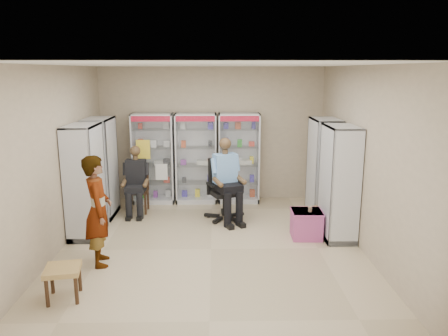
{
  "coord_description": "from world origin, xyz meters",
  "views": [
    {
      "loc": [
        0.08,
        -6.81,
        2.92
      ],
      "look_at": [
        0.23,
        0.7,
        1.23
      ],
      "focal_mm": 35.0,
      "sensor_mm": 36.0,
      "label": 1
    }
  ],
  "objects_px": {
    "cabinet_left_far": "(101,168)",
    "cabinet_back_left": "(154,159)",
    "office_chair": "(225,189)",
    "cabinet_back_mid": "(196,158)",
    "wooden_chair": "(138,190)",
    "seated_shopkeeper": "(225,182)",
    "woven_stool_a": "(313,219)",
    "cabinet_right_far": "(324,169)",
    "cabinet_left_near": "(85,181)",
    "cabinet_right_near": "(339,183)",
    "pink_trunk": "(306,224)",
    "standing_man": "(98,211)",
    "cabinet_back_right": "(239,158)",
    "woven_stool_b": "(64,283)"
  },
  "relations": [
    {
      "from": "wooden_chair",
      "to": "office_chair",
      "type": "xyz_separation_m",
      "value": [
        1.81,
        -0.46,
        0.14
      ]
    },
    {
      "from": "cabinet_back_left",
      "to": "wooden_chair",
      "type": "relative_size",
      "value": 2.13
    },
    {
      "from": "cabinet_left_far",
      "to": "woven_stool_b",
      "type": "bearing_deg",
      "value": 5.59
    },
    {
      "from": "cabinet_back_right",
      "to": "wooden_chair",
      "type": "bearing_deg",
      "value": -161.25
    },
    {
      "from": "cabinet_back_mid",
      "to": "wooden_chair",
      "type": "bearing_deg",
      "value": -148.69
    },
    {
      "from": "wooden_chair",
      "to": "woven_stool_a",
      "type": "relative_size",
      "value": 2.34
    },
    {
      "from": "cabinet_left_near",
      "to": "standing_man",
      "type": "xyz_separation_m",
      "value": [
        0.54,
        -1.21,
        -0.15
      ]
    },
    {
      "from": "cabinet_back_right",
      "to": "pink_trunk",
      "type": "bearing_deg",
      "value": -64.01
    },
    {
      "from": "pink_trunk",
      "to": "standing_man",
      "type": "relative_size",
      "value": 0.3
    },
    {
      "from": "office_chair",
      "to": "cabinet_back_mid",
      "type": "bearing_deg",
      "value": 94.35
    },
    {
      "from": "cabinet_right_far",
      "to": "cabinet_left_far",
      "type": "distance_m",
      "value": 4.46
    },
    {
      "from": "cabinet_left_near",
      "to": "pink_trunk",
      "type": "bearing_deg",
      "value": 87.02
    },
    {
      "from": "cabinet_back_mid",
      "to": "wooden_chair",
      "type": "xyz_separation_m",
      "value": [
        -1.2,
        -0.73,
        -0.53
      ]
    },
    {
      "from": "cabinet_left_far",
      "to": "cabinet_back_left",
      "type": "bearing_deg",
      "value": 135.0
    },
    {
      "from": "office_chair",
      "to": "pink_trunk",
      "type": "bearing_deg",
      "value": -58.65
    },
    {
      "from": "cabinet_left_near",
      "to": "woven_stool_b",
      "type": "xyz_separation_m",
      "value": [
        0.33,
        -2.27,
        -0.78
      ]
    },
    {
      "from": "cabinet_back_left",
      "to": "pink_trunk",
      "type": "distance_m",
      "value": 3.81
    },
    {
      "from": "cabinet_left_near",
      "to": "cabinet_back_mid",
      "type": "bearing_deg",
      "value": 137.2
    },
    {
      "from": "wooden_chair",
      "to": "seated_shopkeeper",
      "type": "relative_size",
      "value": 0.61
    },
    {
      "from": "cabinet_back_mid",
      "to": "cabinet_left_far",
      "type": "distance_m",
      "value": 2.1
    },
    {
      "from": "cabinet_left_far",
      "to": "cabinet_back_mid",
      "type": "bearing_deg",
      "value": 116.32
    },
    {
      "from": "cabinet_left_far",
      "to": "office_chair",
      "type": "xyz_separation_m",
      "value": [
        2.49,
        -0.26,
        -0.39
      ]
    },
    {
      "from": "cabinet_back_right",
      "to": "cabinet_right_near",
      "type": "xyz_separation_m",
      "value": [
        1.63,
        -2.23,
        0.0
      ]
    },
    {
      "from": "cabinet_right_far",
      "to": "cabinet_right_near",
      "type": "bearing_deg",
      "value": -180.0
    },
    {
      "from": "cabinet_back_right",
      "to": "cabinet_left_near",
      "type": "bearing_deg",
      "value": -144.35
    },
    {
      "from": "pink_trunk",
      "to": "cabinet_back_left",
      "type": "bearing_deg",
      "value": 143.23
    },
    {
      "from": "wooden_chair",
      "to": "cabinet_right_near",
      "type": "bearing_deg",
      "value": -21.64
    },
    {
      "from": "cabinet_left_near",
      "to": "seated_shopkeeper",
      "type": "distance_m",
      "value": 2.62
    },
    {
      "from": "wooden_chair",
      "to": "cabinet_right_far",
      "type": "bearing_deg",
      "value": -6.04
    },
    {
      "from": "cabinet_back_left",
      "to": "pink_trunk",
      "type": "height_order",
      "value": "cabinet_back_left"
    },
    {
      "from": "pink_trunk",
      "to": "woven_stool_b",
      "type": "distance_m",
      "value": 4.14
    },
    {
      "from": "seated_shopkeeper",
      "to": "woven_stool_a",
      "type": "height_order",
      "value": "seated_shopkeeper"
    },
    {
      "from": "cabinet_left_near",
      "to": "cabinet_back_right",
      "type": "bearing_deg",
      "value": 125.65
    },
    {
      "from": "woven_stool_a",
      "to": "wooden_chair",
      "type": "bearing_deg",
      "value": 161.99
    },
    {
      "from": "woven_stool_a",
      "to": "cabinet_right_near",
      "type": "bearing_deg",
      "value": -48.91
    },
    {
      "from": "cabinet_right_near",
      "to": "wooden_chair",
      "type": "distance_m",
      "value": 4.1
    },
    {
      "from": "cabinet_back_left",
      "to": "seated_shopkeeper",
      "type": "bearing_deg",
      "value": -38.59
    },
    {
      "from": "cabinet_back_left",
      "to": "cabinet_left_near",
      "type": "distance_m",
      "value": 2.23
    },
    {
      "from": "cabinet_back_left",
      "to": "cabinet_right_far",
      "type": "distance_m",
      "value": 3.71
    },
    {
      "from": "woven_stool_b",
      "to": "standing_man",
      "type": "relative_size",
      "value": 0.26
    },
    {
      "from": "cabinet_back_left",
      "to": "cabinet_left_near",
      "type": "height_order",
      "value": "same"
    },
    {
      "from": "woven_stool_a",
      "to": "standing_man",
      "type": "distance_m",
      "value": 3.91
    },
    {
      "from": "cabinet_right_near",
      "to": "cabinet_left_far",
      "type": "bearing_deg",
      "value": 73.75
    },
    {
      "from": "cabinet_back_right",
      "to": "standing_man",
      "type": "distance_m",
      "value": 3.97
    },
    {
      "from": "standing_man",
      "to": "cabinet_back_left",
      "type": "bearing_deg",
      "value": -20.61
    },
    {
      "from": "seated_shopkeeper",
      "to": "cabinet_left_far",
      "type": "bearing_deg",
      "value": 150.22
    },
    {
      "from": "cabinet_back_mid",
      "to": "cabinet_right_far",
      "type": "distance_m",
      "value": 2.82
    },
    {
      "from": "cabinet_back_left",
      "to": "seated_shopkeeper",
      "type": "xyz_separation_m",
      "value": [
        1.56,
        -1.24,
        -0.22
      ]
    },
    {
      "from": "seated_shopkeeper",
      "to": "wooden_chair",
      "type": "bearing_deg",
      "value": 141.55
    },
    {
      "from": "cabinet_back_right",
      "to": "cabinet_right_near",
      "type": "height_order",
      "value": "same"
    }
  ]
}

